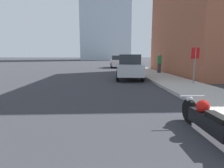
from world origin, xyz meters
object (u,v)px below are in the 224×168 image
at_px(parked_car_silver, 129,67).
at_px(stop_sign, 195,59).
at_px(motorcycle, 208,120).
at_px(parked_car_white, 117,62).
at_px(pedestrian, 159,63).

xyz_separation_m(parked_car_silver, stop_sign, (3.18, -3.38, 0.62)).
xyz_separation_m(motorcycle, stop_sign, (2.83, 6.10, 1.15)).
xyz_separation_m(parked_car_silver, parked_car_white, (0.05, 12.95, -0.02)).
bearing_deg(stop_sign, parked_car_white, 100.84).
distance_m(parked_car_white, stop_sign, 16.63).
relative_size(motorcycle, parked_car_silver, 0.52).
height_order(motorcycle, parked_car_silver, parked_car_silver).
height_order(parked_car_silver, parked_car_white, parked_car_silver).
relative_size(parked_car_silver, pedestrian, 2.43).
bearing_deg(parked_car_silver, motorcycle, -83.28).
height_order(parked_car_white, pedestrian, pedestrian).
distance_m(motorcycle, parked_car_white, 22.43).
distance_m(motorcycle, pedestrian, 13.03).
bearing_deg(parked_car_white, pedestrian, -71.07).
distance_m(stop_sign, pedestrian, 6.59).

